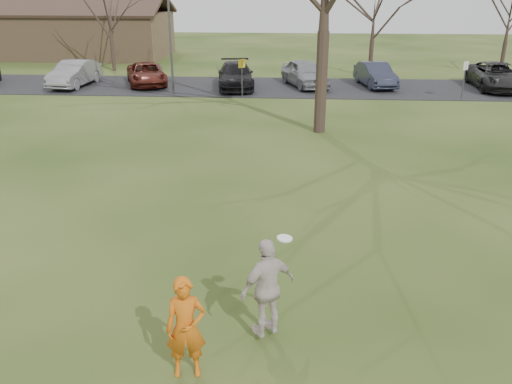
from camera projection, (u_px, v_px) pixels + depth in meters
ground at (241, 354)px, 9.53m from camera, size 120.00×120.00×0.00m
parking_strip at (279, 87)px, 32.68m from camera, size 62.00×6.50×0.04m
player_defender at (186, 328)px, 8.73m from camera, size 0.73×0.54×1.82m
car_1 at (74, 73)px, 32.65m from camera, size 2.00×4.73×1.52m
car_2 at (147, 74)px, 33.11m from camera, size 3.63×5.19×1.32m
car_3 at (236, 75)px, 32.17m from camera, size 2.68×5.29×1.47m
car_4 at (305, 73)px, 32.61m from camera, size 3.30×4.97×1.57m
car_5 at (375, 75)px, 32.57m from camera, size 2.32×4.52×1.42m
car_6 at (497, 76)px, 31.81m from camera, size 2.73×5.56×1.52m
catching_play at (268, 288)px, 9.54m from camera, size 1.17×1.04×1.95m
building at (47, 32)px, 45.28m from camera, size 20.60×8.50×5.14m
lamp_post at (169, 22)px, 29.28m from camera, size 0.34×0.34×6.27m
sign_yellow at (242, 71)px, 29.50m from camera, size 0.35×0.35×2.08m
sign_white at (465, 73)px, 28.74m from camera, size 0.35×0.35×2.08m
small_tree_row at (348, 15)px, 35.66m from camera, size 55.00×5.90×8.50m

